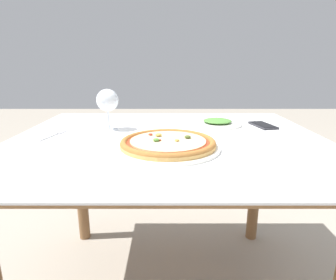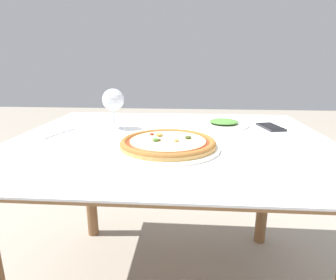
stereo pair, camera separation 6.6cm
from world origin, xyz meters
The scene contains 6 objects.
dining_table centered at (0.00, 0.00, 0.62)m, with size 1.19×1.02×0.71m.
pizza_plate centered at (0.00, -0.14, 0.73)m, with size 0.35×0.35×0.04m.
fork centered at (-0.45, 0.03, 0.71)m, with size 0.06×0.17×0.00m.
wine_glass_far_left centered at (-0.25, 0.13, 0.83)m, with size 0.09×0.09×0.17m.
cell_phone centered at (0.42, 0.20, 0.71)m, with size 0.10×0.16×0.01m.
side_plate centered at (0.23, 0.23, 0.72)m, with size 0.22×0.22×0.03m.
Camera 1 is at (0.00, -1.03, 0.99)m, focal length 30.00 mm.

